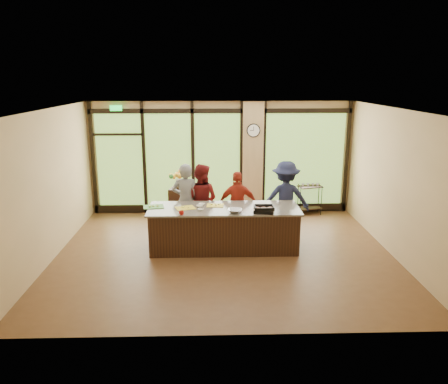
{
  "coord_description": "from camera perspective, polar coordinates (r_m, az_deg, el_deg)",
  "views": [
    {
      "loc": [
        -0.26,
        -8.55,
        3.6
      ],
      "look_at": [
        0.0,
        0.4,
        1.24
      ],
      "focal_mm": 35.0,
      "sensor_mm": 36.0,
      "label": 1
    }
  ],
  "objects": [
    {
      "name": "window_wall",
      "position": [
        11.72,
        0.41,
        3.93
      ],
      "size": [
        6.9,
        0.12,
        3.0
      ],
      "color": "tan",
      "rests_on": "floor"
    },
    {
      "name": "countertop",
      "position": [
        9.26,
        -0.01,
        -2.18
      ],
      "size": [
        3.2,
        1.1,
        0.04
      ],
      "primitive_type": "cube",
      "color": "gray",
      "rests_on": "island_base"
    },
    {
      "name": "flower_vase",
      "position": [
        11.07,
        -5.95,
        1.08
      ],
      "size": [
        0.3,
        0.3,
        0.24
      ],
      "primitive_type": "imported",
      "rotation": [
        0.0,
        0.0,
        -0.41
      ],
      "color": "#8E754D",
      "rests_on": "flower_stand"
    },
    {
      "name": "back_wall",
      "position": [
        11.74,
        -0.4,
        4.47
      ],
      "size": [
        7.0,
        0.0,
        7.0
      ],
      "primitive_type": "plane",
      "rotation": [
        1.57,
        0.0,
        0.0
      ],
      "color": "tan",
      "rests_on": "floor"
    },
    {
      "name": "cook_right",
      "position": [
        10.21,
        8.01,
        -0.84
      ],
      "size": [
        1.15,
        0.69,
        1.75
      ],
      "primitive_type": "imported",
      "rotation": [
        0.0,
        0.0,
        3.11
      ],
      "color": "#1B203D",
      "rests_on": "floor"
    },
    {
      "name": "flower_stand",
      "position": [
        11.21,
        -5.87,
        -1.69
      ],
      "size": [
        0.53,
        0.53,
        0.87
      ],
      "primitive_type": "cube",
      "rotation": [
        0.0,
        0.0,
        -0.23
      ],
      "color": "black",
      "rests_on": "floor"
    },
    {
      "name": "prep_bowl_far",
      "position": [
        9.46,
        -2.92,
        -1.6
      ],
      "size": [
        0.17,
        0.17,
        0.03
      ],
      "primitive_type": "imported",
      "rotation": [
        0.0,
        0.0,
        -0.37
      ],
      "color": "white",
      "rests_on": "countertop"
    },
    {
      "name": "roasting_pan",
      "position": [
        8.96,
        5.24,
        -2.46
      ],
      "size": [
        0.46,
        0.39,
        0.07
      ],
      "primitive_type": "cube",
      "rotation": [
        0.0,
        0.0,
        -0.24
      ],
      "color": "black",
      "rests_on": "countertop"
    },
    {
      "name": "island_base",
      "position": [
        9.4,
        -0.01,
        -4.87
      ],
      "size": [
        3.1,
        1.0,
        0.88
      ],
      "primitive_type": "cube",
      "color": "black",
      "rests_on": "floor"
    },
    {
      "name": "prep_bowl_mid",
      "position": [
        9.06,
        -3.08,
        -2.33
      ],
      "size": [
        0.16,
        0.16,
        0.04
      ],
      "primitive_type": "imported",
      "rotation": [
        0.0,
        0.0,
        -0.35
      ],
      "color": "white",
      "rests_on": "countertop"
    },
    {
      "name": "bar_cart",
      "position": [
        12.01,
        11.14,
        -0.42
      ],
      "size": [
        0.69,
        0.51,
        0.85
      ],
      "rotation": [
        0.0,
        0.0,
        0.27
      ],
      "color": "black",
      "rests_on": "floor"
    },
    {
      "name": "red_ramekin",
      "position": [
        8.81,
        -5.57,
        -2.73
      ],
      "size": [
        0.12,
        0.12,
        0.08
      ],
      "primitive_type": "imported",
      "rotation": [
        0.0,
        0.0,
        -0.16
      ],
      "color": "red",
      "rests_on": "countertop"
    },
    {
      "name": "wall_clock",
      "position": [
        11.55,
        3.87,
        8.03
      ],
      "size": [
        0.36,
        0.04,
        0.36
      ],
      "color": "black",
      "rests_on": "window_wall"
    },
    {
      "name": "mixing_bowl",
      "position": [
        8.92,
        1.43,
        -2.48
      ],
      "size": [
        0.34,
        0.34,
        0.07
      ],
      "primitive_type": "imported",
      "rotation": [
        0.0,
        0.0,
        -0.22
      ],
      "color": "silver",
      "rests_on": "countertop"
    },
    {
      "name": "cook_midleft",
      "position": [
        10.1,
        -3.02,
        -1.05
      ],
      "size": [
        1.01,
        0.91,
        1.7
      ],
      "primitive_type": "imported",
      "rotation": [
        0.0,
        0.0,
        2.74
      ],
      "color": "maroon",
      "rests_on": "floor"
    },
    {
      "name": "right_wall",
      "position": [
        9.57,
        21.48,
        1.06
      ],
      "size": [
        0.0,
        6.0,
        6.0
      ],
      "primitive_type": "plane",
      "rotation": [
        1.57,
        0.0,
        -1.57
      ],
      "color": "tan",
      "rests_on": "floor"
    },
    {
      "name": "cook_left",
      "position": [
        9.97,
        -5.01,
        -1.18
      ],
      "size": [
        0.67,
        0.47,
        1.74
      ],
      "primitive_type": "imported",
      "rotation": [
        0.0,
        0.0,
        3.06
      ],
      "color": "slate",
      "rests_on": "floor"
    },
    {
      "name": "cutting_board_right",
      "position": [
        9.4,
        -1.15,
        -1.76
      ],
      "size": [
        0.38,
        0.3,
        0.01
      ],
      "primitive_type": "cube",
      "rotation": [
        0.0,
        0.0,
        -0.07
      ],
      "color": "yellow",
      "rests_on": "countertop"
    },
    {
      "name": "left_wall",
      "position": [
        9.38,
        -21.85,
        0.76
      ],
      "size": [
        0.0,
        6.0,
        6.0
      ],
      "primitive_type": "plane",
      "rotation": [
        1.57,
        0.0,
        1.57
      ],
      "color": "tan",
      "rests_on": "floor"
    },
    {
      "name": "ceiling",
      "position": [
        8.58,
        0.05,
        10.76
      ],
      "size": [
        7.0,
        7.0,
        0.0
      ],
      "primitive_type": "plane",
      "rotation": [
        3.14,
        0.0,
        0.0
      ],
      "color": "white",
      "rests_on": "back_wall"
    },
    {
      "name": "cook_midright",
      "position": [
        9.99,
        1.81,
        -1.67
      ],
      "size": [
        0.91,
        0.39,
        1.55
      ],
      "primitive_type": "imported",
      "rotation": [
        0.0,
        0.0,
        3.15
      ],
      "color": "#9F2918",
      "rests_on": "floor"
    },
    {
      "name": "cutting_board_left",
      "position": [
        9.42,
        -9.19,
        -1.91
      ],
      "size": [
        0.47,
        0.39,
        0.01
      ],
      "primitive_type": "cube",
      "rotation": [
        0.0,
        0.0,
        0.18
      ],
      "color": "#4D9636",
      "rests_on": "countertop"
    },
    {
      "name": "cutting_board_center",
      "position": [
        9.25,
        -5.09,
        -2.08
      ],
      "size": [
        0.47,
        0.41,
        0.01
      ],
      "primitive_type": "cube",
      "rotation": [
        0.0,
        0.0,
        0.34
      ],
      "color": "yellow",
      "rests_on": "countertop"
    },
    {
      "name": "prep_bowl_near",
      "position": [
        9.29,
        -3.22,
        -1.87
      ],
      "size": [
        0.18,
        0.18,
        0.04
      ],
      "primitive_type": "imported",
      "rotation": [
        0.0,
        0.0,
        -0.34
      ],
      "color": "white",
      "rests_on": "countertop"
    },
    {
      "name": "floor",
      "position": [
        9.28,
        0.04,
        -8.05
      ],
      "size": [
        7.0,
        7.0,
        0.0
      ],
      "primitive_type": "plane",
      "color": "#56361E",
      "rests_on": "ground"
    }
  ]
}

